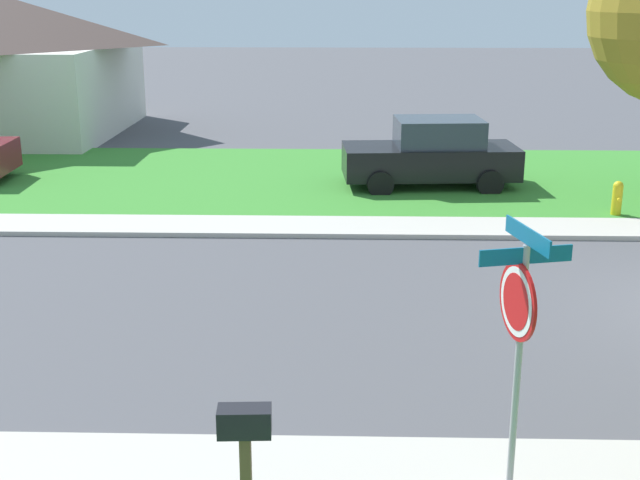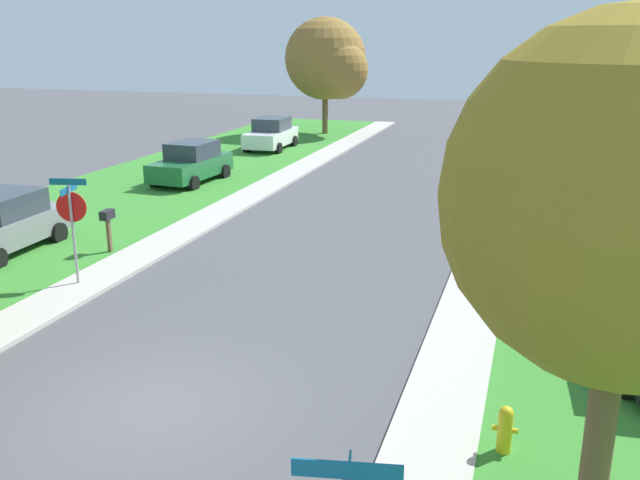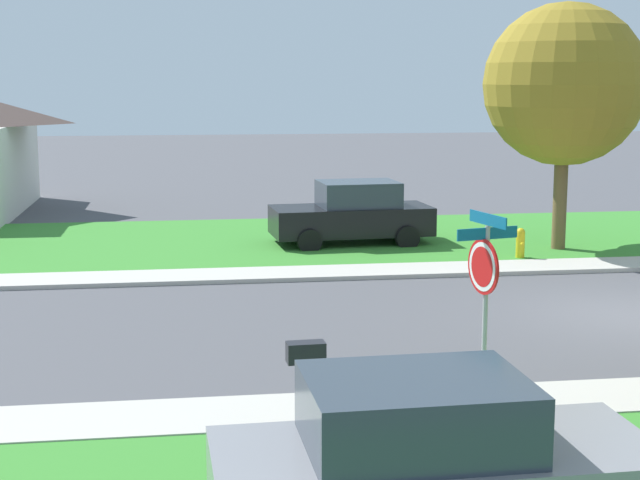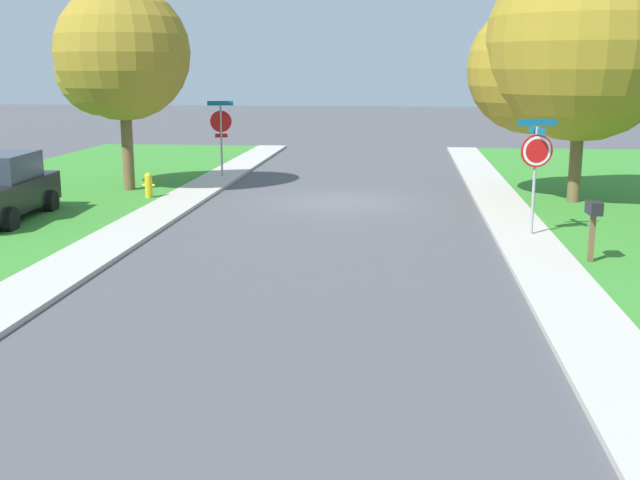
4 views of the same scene
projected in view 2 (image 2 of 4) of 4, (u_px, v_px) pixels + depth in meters
name	position (u px, v px, depth m)	size (l,w,h in m)	color
ground_plane	(155.00, 406.00, 11.80)	(120.00, 120.00, 0.00)	#4C4C51
sidewalk_east	(489.00, 238.00, 21.40)	(1.40, 56.00, 0.10)	#B7B2A8
sidewalk_west	(214.00, 215.00, 24.11)	(1.40, 56.00, 0.10)	#B7B2A8
lawn_west	(99.00, 206.00, 25.46)	(8.00, 56.00, 0.08)	#38842D
stop_sign_far_corner	(72.00, 214.00, 16.90)	(0.90, 0.90, 2.77)	#9E9EA3
car_maroon_kerbside_mid	(616.00, 188.00, 24.51)	(2.16, 4.36, 1.76)	maroon
car_grey_behind_trees	(1.00, 224.00, 19.84)	(2.14, 4.35, 1.76)	gray
car_blue_near_corner	(565.00, 147.00, 33.33)	(2.28, 4.42, 1.76)	#1E389E
car_green_driveway_right	(191.00, 163.00, 29.30)	(2.21, 4.39, 1.76)	#1E6033
car_white_far_down_street	(271.00, 134.00, 37.84)	(2.13, 4.35, 1.76)	white
tree_across_left	(554.00, 78.00, 38.97)	(3.99, 3.71, 5.77)	brown
tree_corner_large	(329.00, 62.00, 42.42)	(5.40, 5.02, 7.20)	brown
fire_hydrant	(505.00, 430.00, 10.28)	(0.38, 0.22, 0.83)	gold
mailbox	(108.00, 220.00, 19.69)	(0.27, 0.49, 1.31)	brown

